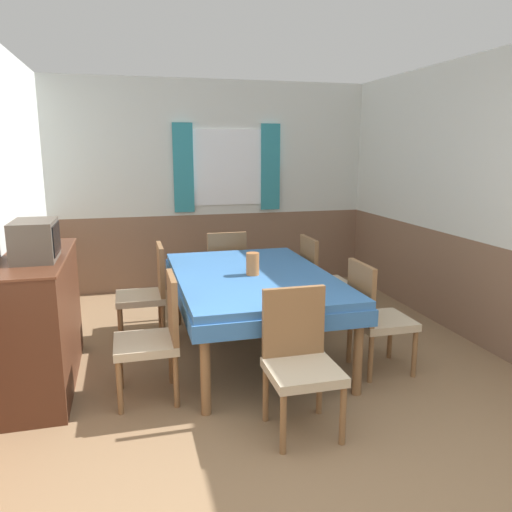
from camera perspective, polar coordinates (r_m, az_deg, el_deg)
name	(u,v)px	position (r m, az deg, el deg)	size (l,w,h in m)	color
wall_back	(214,186)	(6.40, -4.86, 8.00)	(4.38, 0.10, 2.60)	silver
wall_right	(467,200)	(5.10, 22.96, 5.88)	(0.05, 4.89, 2.60)	silver
dining_table	(252,284)	(4.29, -0.43, -3.27)	(1.31, 2.03, 0.73)	#386BA8
chair_right_near	(375,314)	(4.12, 13.41, -6.48)	(0.44, 0.44, 0.91)	brown
chair_head_near	(300,357)	(3.24, 5.01, -11.44)	(0.44, 0.44, 0.91)	brown
chair_left_far	(148,290)	(4.77, -12.29, -3.83)	(0.44, 0.44, 0.91)	brown
chair_right_far	(320,278)	(5.13, 7.34, -2.52)	(0.44, 0.44, 0.91)	brown
chair_left_near	(155,334)	(3.67, -11.43, -8.74)	(0.44, 0.44, 0.91)	brown
chair_head_window	(225,269)	(5.49, -3.57, -1.47)	(0.44, 0.44, 0.91)	brown
sideboard	(41,320)	(4.13, -23.35, -6.69)	(0.46, 1.41, 1.01)	#4C2819
tv	(35,240)	(3.82, -23.93, 1.65)	(0.29, 0.43, 0.28)	#51473D
vase	(253,264)	(4.20, -0.39, -0.90)	(0.11, 0.11, 0.19)	#B26B38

